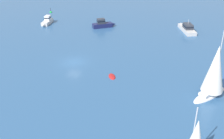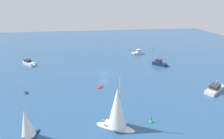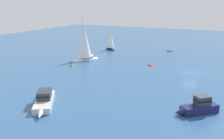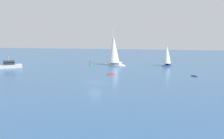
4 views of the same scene
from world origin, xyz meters
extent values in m
plane|color=#2D5684|center=(0.00, 0.00, 0.00)|extent=(160.00, 160.00, 0.00)
ellipsoid|color=#191E4C|center=(14.67, 25.05, 0.00)|extent=(3.44, 4.63, 0.85)
cube|color=#2D333D|center=(14.97, 25.53, 0.69)|extent=(1.41, 1.62, 0.52)
cylinder|color=silver|center=(14.42, 24.64, 3.55)|extent=(0.13, 0.13, 6.25)
cylinder|color=silver|center=(14.98, 25.55, 1.20)|extent=(1.21, 1.88, 0.11)
cone|color=white|center=(14.63, 24.98, 3.07)|extent=(2.94, 2.94, 4.69)
ellipsoid|color=white|center=(0.39, 24.37, 0.00)|extent=(7.19, 4.77, 0.96)
cube|color=white|center=(1.15, 24.00, 0.67)|extent=(2.48, 2.11, 0.38)
cylinder|color=silver|center=(-0.25, 24.68, 5.23)|extent=(0.12, 0.12, 9.51)
cylinder|color=silver|center=(1.18, 23.99, 1.11)|extent=(2.91, 1.47, 0.10)
cone|color=white|center=(0.11, 24.50, 4.34)|extent=(4.25, 4.25, 7.13)
ellipsoid|color=#B21E1E|center=(1.79, 8.85, 0.00)|extent=(2.40, 2.22, 0.45)
ellipsoid|color=#191E4C|center=(19.80, 9.25, 0.00)|extent=(1.89, 2.20, 0.45)
cube|color=silver|center=(-26.04, 14.68, 0.42)|extent=(7.05, 5.65, 0.83)
cube|color=#2D333D|center=(-25.75, 14.86, 1.38)|extent=(3.21, 2.94, 1.09)
cube|color=black|center=(-25.75, 14.86, 1.43)|extent=(3.27, 2.99, 0.24)
cylinder|color=silver|center=(-25.75, 14.86, 2.44)|extent=(0.08, 0.08, 1.03)
sphere|color=green|center=(-6.40, 23.88, 0.00)|extent=(0.73, 0.73, 0.73)
cylinder|color=black|center=(-6.40, 23.88, 0.76)|extent=(0.08, 0.08, 0.79)
camera|label=1|loc=(38.69, 27.40, 22.83)|focal=45.39mm
camera|label=2|loc=(4.48, 48.92, 21.08)|focal=28.08mm
camera|label=3|loc=(-52.13, -8.36, 13.74)|focal=42.62mm
camera|label=4|loc=(11.21, -51.65, 10.49)|focal=44.84mm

